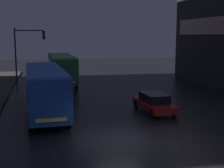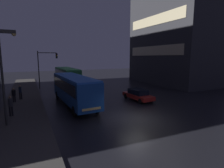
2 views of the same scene
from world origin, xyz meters
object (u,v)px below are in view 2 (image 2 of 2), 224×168
(pedestrian_near, at_px, (14,94))
(pedestrian_mid, at_px, (20,91))
(car_taxi, at_px, (138,95))
(bus_far, at_px, (67,75))
(traffic_light_main, at_px, (45,63))
(bus_near, at_px, (74,87))
(street_lamp_sidewalk, at_px, (5,63))
(pedestrian_far, at_px, (10,104))

(pedestrian_near, relative_size, pedestrian_mid, 0.92)
(pedestrian_mid, bearing_deg, car_taxi, -147.61)
(bus_far, xyz_separation_m, traffic_light_main, (-3.86, -1.13, 2.29))
(bus_near, relative_size, street_lamp_sidewalk, 1.48)
(traffic_light_main, bearing_deg, pedestrian_near, -115.73)
(pedestrian_far, xyz_separation_m, traffic_light_main, (4.36, 14.69, 3.11))
(bus_near, xyz_separation_m, bus_far, (2.08, 14.14, 0.02))
(car_taxi, height_order, pedestrian_far, pedestrian_far)
(bus_far, bearing_deg, pedestrian_near, 50.23)
(pedestrian_near, bearing_deg, bus_far, 139.22)
(pedestrian_near, distance_m, pedestrian_far, 5.48)
(pedestrian_far, distance_m, street_lamp_sidewalk, 4.41)
(bus_far, distance_m, car_taxi, 16.50)
(car_taxi, distance_m, traffic_light_main, 17.57)
(traffic_light_main, bearing_deg, bus_far, 16.27)
(bus_near, xyz_separation_m, pedestrian_near, (-6.22, 3.81, -0.89))
(bus_far, height_order, pedestrian_near, bus_far)
(car_taxi, bearing_deg, bus_far, -72.51)
(traffic_light_main, relative_size, street_lamp_sidewalk, 0.89)
(pedestrian_mid, xyz_separation_m, pedestrian_far, (-0.57, -6.73, 0.04))
(pedestrian_mid, bearing_deg, pedestrian_near, 120.39)
(car_taxi, height_order, pedestrian_mid, pedestrian_mid)
(car_taxi, height_order, street_lamp_sidewalk, street_lamp_sidewalk)
(bus_far, relative_size, traffic_light_main, 1.72)
(traffic_light_main, bearing_deg, bus_near, -82.21)
(bus_near, distance_m, traffic_light_main, 13.34)
(car_taxi, relative_size, pedestrian_far, 2.50)
(pedestrian_near, relative_size, traffic_light_main, 0.26)
(bus_near, height_order, pedestrian_mid, bus_near)
(bus_far, bearing_deg, car_taxi, 109.24)
(pedestrian_far, distance_m, traffic_light_main, 15.64)
(bus_near, bearing_deg, street_lamp_sidewalk, 30.87)
(street_lamp_sidewalk, bearing_deg, pedestrian_near, 91.23)
(bus_far, distance_m, pedestrian_mid, 11.91)
(pedestrian_mid, distance_m, street_lamp_sidewalk, 9.81)
(bus_far, xyz_separation_m, car_taxi, (5.69, -15.43, -1.32))
(pedestrian_mid, relative_size, pedestrian_far, 0.98)
(pedestrian_far, bearing_deg, street_lamp_sidewalk, -137.86)
(pedestrian_mid, height_order, pedestrian_far, pedestrian_far)
(traffic_light_main, bearing_deg, pedestrian_mid, -115.46)
(car_taxi, distance_m, pedestrian_mid, 14.78)
(street_lamp_sidewalk, bearing_deg, bus_near, 33.31)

